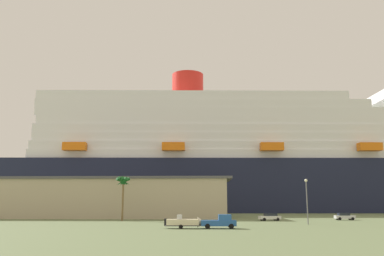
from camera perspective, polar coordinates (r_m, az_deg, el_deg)
ground_plane at (r=112.32m, az=2.41°, el=-12.61°), size 600.00×600.00×0.00m
cruise_ship at (r=159.67m, az=9.41°, el=-5.31°), size 238.69×42.90×62.11m
terminal_building at (r=108.91m, az=-13.85°, el=-9.70°), size 72.77×24.53×10.21m
pickup_truck at (r=65.30m, az=4.06°, el=-13.31°), size 5.69×2.49×2.20m
small_boat_on_trailer at (r=65.20m, az=-0.78°, el=-13.41°), size 7.21×2.11×2.15m
palm_tree at (r=90.17m, az=-9.86°, el=-7.90°), size 3.32×3.30×9.66m
street_lamp at (r=78.63m, az=16.17°, el=-9.22°), size 0.56×0.56×8.42m
parked_car_silver_sedan at (r=98.82m, az=21.07°, el=-11.77°), size 4.46×2.29×1.58m
parked_car_white_van at (r=91.43m, az=11.13°, el=-12.42°), size 4.98×2.58×1.58m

